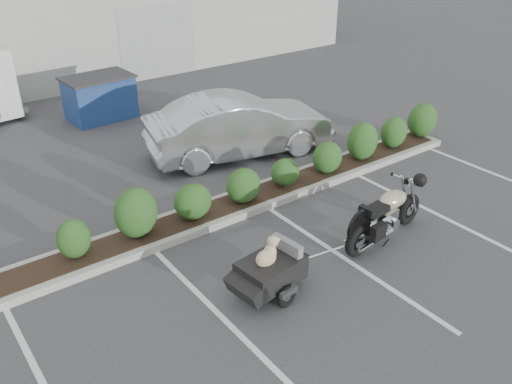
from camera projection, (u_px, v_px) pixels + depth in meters
ground at (276, 268)px, 9.71m from camera, size 90.00×90.00×0.00m
planter_kerb at (249, 200)px, 11.76m from camera, size 12.00×1.00×0.15m
building at (2, 14)px, 20.80m from camera, size 26.00×10.00×4.00m
motorcycle at (386, 215)px, 10.30m from camera, size 2.32×0.86×1.33m
pet_trailer at (270, 270)px, 8.88m from camera, size 1.86×1.05×1.10m
sedan at (239, 126)px, 13.74m from camera, size 4.97×2.65×1.56m
dumpster at (100, 97)px, 16.14m from camera, size 2.04×1.45×1.29m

